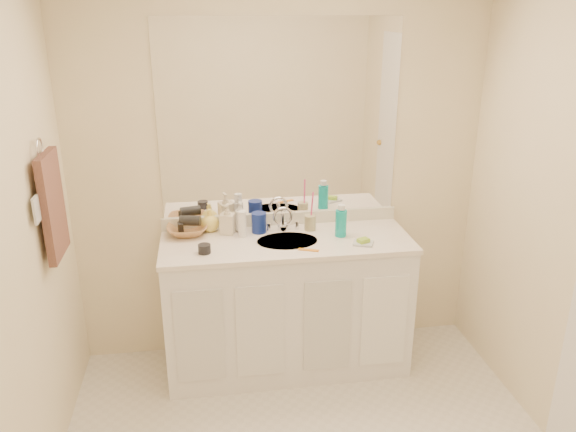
# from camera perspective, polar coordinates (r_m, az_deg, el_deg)

# --- Properties ---
(wall_back) EXTENTS (2.60, 0.02, 2.40)m
(wall_back) POSITION_cam_1_polar(r_m,az_deg,el_deg) (3.56, -0.80, 4.06)
(wall_back) COLOR #FDEDC6
(wall_back) RESTS_ON floor
(vanity_cabinet) EXTENTS (1.50, 0.55, 0.85)m
(vanity_cabinet) POSITION_cam_1_polar(r_m,az_deg,el_deg) (3.61, -0.12, -9.08)
(vanity_cabinet) COLOR white
(vanity_cabinet) RESTS_ON floor
(countertop) EXTENTS (1.52, 0.57, 0.03)m
(countertop) POSITION_cam_1_polar(r_m,az_deg,el_deg) (3.42, -0.13, -2.63)
(countertop) COLOR white
(countertop) RESTS_ON vanity_cabinet
(backsplash) EXTENTS (1.52, 0.03, 0.08)m
(backsplash) POSITION_cam_1_polar(r_m,az_deg,el_deg) (3.63, -0.75, -0.25)
(backsplash) COLOR silver
(backsplash) RESTS_ON countertop
(sink_basin) EXTENTS (0.37, 0.37, 0.02)m
(sink_basin) POSITION_cam_1_polar(r_m,az_deg,el_deg) (3.40, -0.08, -2.71)
(sink_basin) COLOR beige
(sink_basin) RESTS_ON countertop
(faucet) EXTENTS (0.02, 0.02, 0.11)m
(faucet) POSITION_cam_1_polar(r_m,az_deg,el_deg) (3.54, -0.52, -0.58)
(faucet) COLOR silver
(faucet) RESTS_ON countertop
(mirror) EXTENTS (1.48, 0.01, 1.20)m
(mirror) POSITION_cam_1_polar(r_m,az_deg,el_deg) (3.47, -0.82, 9.75)
(mirror) COLOR white
(mirror) RESTS_ON wall_back
(blue_mug) EXTENTS (0.11, 0.11, 0.13)m
(blue_mug) POSITION_cam_1_polar(r_m,az_deg,el_deg) (3.50, -2.96, -0.67)
(blue_mug) COLOR navy
(blue_mug) RESTS_ON countertop
(tan_cup) EXTENTS (0.08, 0.08, 0.10)m
(tan_cup) POSITION_cam_1_polar(r_m,az_deg,el_deg) (3.54, 2.26, -0.68)
(tan_cup) COLOR tan
(tan_cup) RESTS_ON countertop
(toothbrush) EXTENTS (0.02, 0.04, 0.21)m
(toothbrush) POSITION_cam_1_polar(r_m,az_deg,el_deg) (3.51, 2.44, 0.88)
(toothbrush) COLOR #FE4290
(toothbrush) RESTS_ON tan_cup
(mouthwash_bottle) EXTENTS (0.09, 0.09, 0.17)m
(mouthwash_bottle) POSITION_cam_1_polar(r_m,az_deg,el_deg) (3.45, 5.40, -0.74)
(mouthwash_bottle) COLOR #0EACAB
(mouthwash_bottle) RESTS_ON countertop
(soap_dish) EXTENTS (0.14, 0.13, 0.01)m
(soap_dish) POSITION_cam_1_polar(r_m,az_deg,el_deg) (3.37, 7.65, -2.75)
(soap_dish) COLOR silver
(soap_dish) RESTS_ON countertop
(green_soap) EXTENTS (0.08, 0.07, 0.02)m
(green_soap) POSITION_cam_1_polar(r_m,az_deg,el_deg) (3.36, 7.66, -2.48)
(green_soap) COLOR #92C530
(green_soap) RESTS_ON soap_dish
(orange_comb) EXTENTS (0.12, 0.07, 0.01)m
(orange_comb) POSITION_cam_1_polar(r_m,az_deg,el_deg) (3.26, 2.10, -3.47)
(orange_comb) COLOR orange
(orange_comb) RESTS_ON countertop
(dark_jar) EXTENTS (0.08, 0.08, 0.05)m
(dark_jar) POSITION_cam_1_polar(r_m,az_deg,el_deg) (3.25, -8.49, -3.32)
(dark_jar) COLOR black
(dark_jar) RESTS_ON countertop
(extra_white_bottle) EXTENTS (0.06, 0.06, 0.16)m
(extra_white_bottle) POSITION_cam_1_polar(r_m,az_deg,el_deg) (3.44, -4.67, -0.80)
(extra_white_bottle) COLOR white
(extra_white_bottle) RESTS_ON countertop
(soap_bottle_white) EXTENTS (0.09, 0.09, 0.19)m
(soap_bottle_white) POSITION_cam_1_polar(r_m,az_deg,el_deg) (3.52, -4.88, -0.08)
(soap_bottle_white) COLOR silver
(soap_bottle_white) RESTS_ON countertop
(soap_bottle_cream) EXTENTS (0.11, 0.11, 0.19)m
(soap_bottle_cream) POSITION_cam_1_polar(r_m,az_deg,el_deg) (3.49, -6.16, -0.28)
(soap_bottle_cream) COLOR beige
(soap_bottle_cream) RESTS_ON countertop
(soap_bottle_yellow) EXTENTS (0.15, 0.15, 0.14)m
(soap_bottle_yellow) POSITION_cam_1_polar(r_m,az_deg,el_deg) (3.55, -7.95, -0.41)
(soap_bottle_yellow) COLOR #F9E061
(soap_bottle_yellow) RESTS_ON countertop
(wicker_basket) EXTENTS (0.25, 0.25, 0.06)m
(wicker_basket) POSITION_cam_1_polar(r_m,az_deg,el_deg) (3.53, -10.18, -1.38)
(wicker_basket) COLOR #A26F41
(wicker_basket) RESTS_ON countertop
(hair_dryer) EXTENTS (0.14, 0.09, 0.06)m
(hair_dryer) POSITION_cam_1_polar(r_m,az_deg,el_deg) (3.51, -9.91, -0.46)
(hair_dryer) COLOR black
(hair_dryer) RESTS_ON wicker_basket
(towel_ring) EXTENTS (0.01, 0.11, 0.11)m
(towel_ring) POSITION_cam_1_polar(r_m,az_deg,el_deg) (3.04, -23.92, 6.30)
(towel_ring) COLOR silver
(towel_ring) RESTS_ON wall_left
(hand_towel) EXTENTS (0.04, 0.32, 0.55)m
(hand_towel) POSITION_cam_1_polar(r_m,az_deg,el_deg) (3.11, -22.79, 0.98)
(hand_towel) COLOR #492E27
(hand_towel) RESTS_ON towel_ring
(switch_plate) EXTENTS (0.01, 0.08, 0.13)m
(switch_plate) POSITION_cam_1_polar(r_m,az_deg,el_deg) (2.92, -24.19, 0.60)
(switch_plate) COLOR silver
(switch_plate) RESTS_ON wall_left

